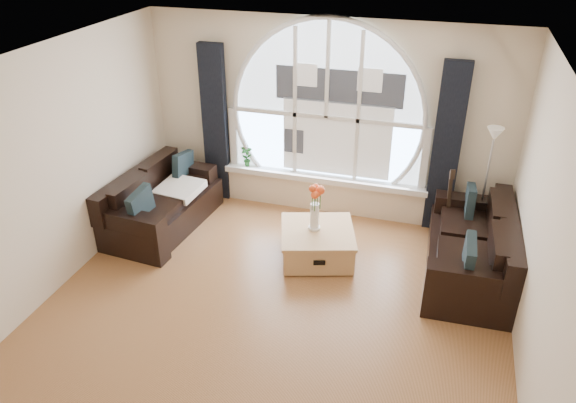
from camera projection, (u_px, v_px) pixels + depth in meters
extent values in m
cube|color=brown|center=(264.00, 328.00, 5.79)|extent=(5.00, 5.50, 0.01)
cube|color=silver|center=(257.00, 75.00, 4.50)|extent=(5.00, 5.50, 0.01)
cube|color=beige|center=(327.00, 119.00, 7.46)|extent=(5.00, 0.01, 2.70)
cube|color=beige|center=(35.00, 183.00, 5.77)|extent=(0.01, 5.50, 2.70)
cube|color=beige|center=(548.00, 261.00, 4.52)|extent=(0.01, 5.50, 2.70)
cube|color=silver|center=(535.00, 144.00, 4.12)|extent=(0.92, 5.50, 0.72)
cube|color=silver|center=(327.00, 101.00, 7.30)|extent=(2.60, 0.06, 2.15)
cube|color=white|center=(323.00, 178.00, 7.78)|extent=(2.90, 0.22, 0.08)
cube|color=white|center=(327.00, 101.00, 7.28)|extent=(2.76, 0.08, 2.15)
cube|color=silver|center=(338.00, 111.00, 7.31)|extent=(1.70, 0.02, 1.50)
cube|color=black|center=(215.00, 124.00, 7.86)|extent=(0.35, 0.12, 2.30)
cube|color=black|center=(446.00, 150.00, 7.05)|extent=(0.35, 0.12, 2.30)
cube|color=black|center=(162.00, 200.00, 7.44)|extent=(1.04, 1.85, 0.79)
cube|color=black|center=(470.00, 247.00, 6.43)|extent=(0.98, 1.88, 0.82)
cube|color=tan|center=(317.00, 242.00, 6.85)|extent=(1.11, 1.11, 0.43)
cube|color=silver|center=(179.00, 189.00, 7.51)|extent=(0.61, 0.61, 0.10)
cube|color=white|center=(315.00, 201.00, 6.61)|extent=(0.24, 0.24, 0.70)
cube|color=#B2B2B2|center=(485.00, 188.00, 6.88)|extent=(0.24, 0.24, 1.60)
cube|color=brown|center=(448.00, 204.00, 7.08)|extent=(0.41, 0.33, 1.06)
imported|color=#1E6023|center=(246.00, 156.00, 7.97)|extent=(0.18, 0.13, 0.32)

